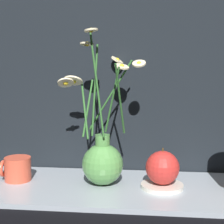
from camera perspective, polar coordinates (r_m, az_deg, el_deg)
ground_plane at (r=0.97m, az=0.65°, el=-11.91°), size 6.00×6.00×0.00m
shelf at (r=0.97m, az=0.65°, el=-11.57°), size 0.74×0.29×0.01m
vase_with_flowers at (r=0.96m, az=-1.49°, el=-6.94°), size 0.22×0.20×0.39m
yellow_mug at (r=1.03m, az=-14.29°, el=-8.39°), size 0.08×0.07×0.06m
saucer_plate at (r=0.96m, az=7.64°, el=-11.04°), size 0.11×0.11×0.01m
orange_fruit at (r=0.95m, az=7.69°, el=-8.35°), size 0.08×0.08×0.09m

